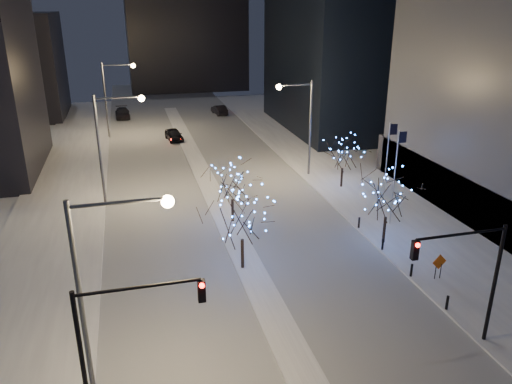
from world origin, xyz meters
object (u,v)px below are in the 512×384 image
object	(u,v)px
holiday_tree_median_far	(232,182)
construction_sign	(439,264)
traffic_signal_west	(119,334)
car_near	(174,135)
holiday_tree_plaza_near	(388,195)
holiday_tree_plaza_far	(343,154)
holiday_tree_median_near	(242,216)
street_lamp_w_far	(113,90)
car_far	(122,113)
traffic_signal_east	(472,268)
street_lamp_w_mid	(110,134)
street_lamp_w_near	(103,274)
car_mid	(219,110)
street_lamp_east	(302,116)

from	to	relation	value
holiday_tree_median_far	construction_sign	size ratio (longest dim) A/B	2.98
traffic_signal_west	holiday_tree_median_far	bearing A→B (deg)	65.86
car_near	holiday_tree_plaza_near	distance (m)	37.32
traffic_signal_west	holiday_tree_plaza_far	distance (m)	33.18
holiday_tree_median_near	construction_sign	bearing A→B (deg)	-21.28
street_lamp_w_far	holiday_tree_median_near	world-z (taller)	street_lamp_w_far
car_far	construction_sign	xyz separation A→B (m)	(19.80, -57.15, 0.46)
traffic_signal_west	holiday_tree_plaza_near	distance (m)	23.35
street_lamp_w_far	holiday_tree_plaza_near	size ratio (longest dim) A/B	1.62
street_lamp_w_far	holiday_tree_plaza_near	bearing A→B (deg)	-63.02
traffic_signal_west	traffic_signal_east	world-z (taller)	same
car_far	traffic_signal_east	bearing A→B (deg)	-76.85
street_lamp_w_mid	car_far	xyz separation A→B (m)	(0.87, 37.41, -5.72)
car_far	construction_sign	size ratio (longest dim) A/B	2.98
street_lamp_w_far	street_lamp_w_mid	bearing A→B (deg)	-90.00
street_lamp_w_near	holiday_tree_median_near	distance (m)	13.34
car_far	holiday_tree_median_far	size ratio (longest dim) A/B	1.00
street_lamp_w_far	street_lamp_w_near	bearing A→B (deg)	-90.00
street_lamp_w_near	car_mid	distance (m)	63.63
street_lamp_w_near	holiday_tree_plaza_near	size ratio (longest dim) A/B	1.62
street_lamp_w_mid	car_far	bearing A→B (deg)	88.67
holiday_tree_median_near	street_lamp_w_mid	bearing A→B (deg)	119.41
street_lamp_w_near	holiday_tree_median_near	size ratio (longest dim) A/B	1.68
car_mid	holiday_tree_plaza_near	xyz separation A→B (m)	(3.35, -50.09, 3.23)
holiday_tree_plaza_near	traffic_signal_east	bearing A→B (deg)	-99.03
holiday_tree_median_near	holiday_tree_plaza_near	size ratio (longest dim) A/B	0.96
holiday_tree_median_near	street_lamp_w_near	bearing A→B (deg)	-130.07
street_lamp_w_mid	holiday_tree_plaza_far	world-z (taller)	street_lamp_w_mid
traffic_signal_west	car_far	bearing A→B (deg)	89.67
traffic_signal_east	car_near	distance (m)	48.48
holiday_tree_plaza_far	holiday_tree_plaza_near	bearing A→B (deg)	-98.90
traffic_signal_west	construction_sign	distance (m)	21.72
car_near	holiday_tree_median_near	world-z (taller)	holiday_tree_median_near
street_lamp_east	holiday_tree_plaza_far	world-z (taller)	street_lamp_east
car_near	car_mid	xyz separation A→B (m)	(9.02, 15.02, -0.02)
holiday_tree_median_far	holiday_tree_plaza_near	world-z (taller)	holiday_tree_plaza_near
holiday_tree_plaza_near	construction_sign	distance (m)	6.52
street_lamp_w_far	street_lamp_east	bearing A→B (deg)	-49.15
street_lamp_w_near	street_lamp_w_far	distance (m)	50.00
traffic_signal_east	car_mid	distance (m)	62.34
holiday_tree_plaza_far	holiday_tree_median_near	bearing A→B (deg)	-134.73
holiday_tree_median_near	street_lamp_w_far	bearing A→B (deg)	101.92
car_far	holiday_tree_plaza_far	xyz separation A→B (m)	(20.87, -38.96, 2.79)
holiday_tree_median_near	car_mid	bearing A→B (deg)	81.09
traffic_signal_east	construction_sign	size ratio (longest dim) A/B	3.86
street_lamp_east	street_lamp_w_near	bearing A→B (deg)	-124.19
car_near	holiday_tree_plaza_far	bearing A→B (deg)	-65.53
car_near	holiday_tree_plaza_far	xyz separation A→B (m)	(14.30, -22.72, 2.79)
street_lamp_w_near	holiday_tree_plaza_far	xyz separation A→B (m)	(21.74, 23.45, -2.93)
street_lamp_w_mid	holiday_tree_plaza_near	world-z (taller)	street_lamp_w_mid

